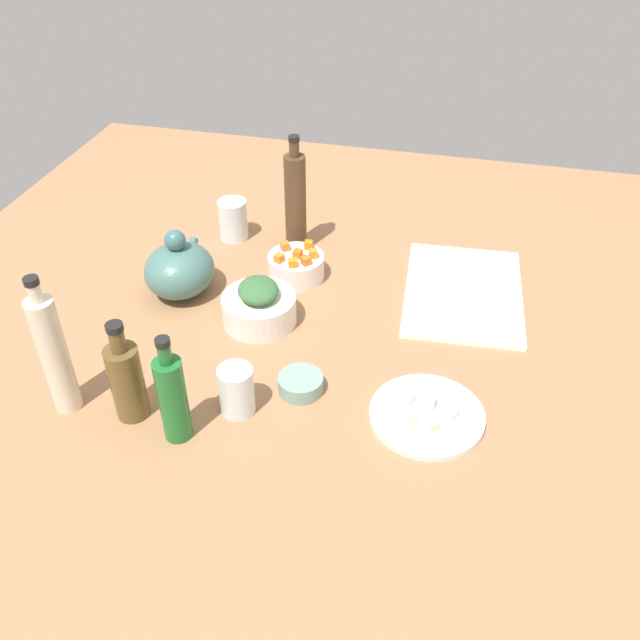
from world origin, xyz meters
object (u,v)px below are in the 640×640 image
Objects in this scene: bowl_carrots at (296,267)px; bowl_small_side at (300,384)px; bottle_1 at (173,397)px; bottle_3 at (295,202)px; bowl_greens at (259,309)px; cutting_board at (463,292)px; bottle_2 at (54,354)px; drinking_glass_0 at (233,220)px; bottle_0 at (127,379)px; drinking_glass_1 at (237,390)px; teapot at (179,269)px; plate_tofu at (427,415)px.

bowl_carrots reaches higher than bowl_small_side.
bottle_1 is 63.76cm from bottle_3.
bowl_carrots is at bearing -9.86° from bowl_greens.
cutting_board is 2.81× the size of bowl_carrots.
bowl_carrots is 0.46× the size of bottle_2.
drinking_glass_0 reaches higher than cutting_board.
bowl_small_side is 51.01cm from bottle_3.
bottle_1 is (-51.61, 7.04, 6.06)cm from bowl_carrots.
bottle_3 reaches higher than bottle_1.
bottle_0 reaches higher than bowl_greens.
bowl_greens is 26.13cm from drinking_glass_1.
bottle_0 is at bearing 167.23° from bottle_3.
bowl_greens is 0.54× the size of bottle_3.
bowl_greens is 35.29cm from drinking_glass_0.
bowl_small_side is at bearing -125.94° from teapot.
drinking_glass_1 is at bearing -73.76° from bottle_0.
bottle_0 is (-50.89, 54.64, 7.58)cm from cutting_board.
bowl_small_side is 0.29× the size of bottle_3.
bottle_2 is 0.97× the size of bottle_3.
bowl_carrots is 15.74cm from bottle_3.
bottle_2 is at bearing 94.33° from bottle_0.
drinking_glass_1 is (-25.76, -4.08, 1.58)cm from bowl_greens.
cutting_board is 37.84cm from bowl_carrots.
bottle_2 is at bearing 149.51° from bowl_carrots.
plate_tofu is at bearing -93.97° from bowl_small_side.
plate_tofu reaches higher than cutting_board.
bowl_carrots is 1.28× the size of drinking_glass_0.
bowl_greens is 0.76× the size of bottle_0.
bottle_3 is (29.65, 0.11, 9.47)cm from bowl_greens.
plate_tofu is 1.16× the size of teapot.
teapot is at bearing 9.43° from bottle_0.
bowl_greens is at bearing -179.80° from bottle_3.
bowl_greens is 1.55× the size of drinking_glass_0.
bottle_2 is (-13.68, 39.78, 10.65)cm from bowl_small_side.
bowl_small_side is (1.64, 23.68, 0.96)cm from plate_tofu.
bowl_greens is 1.64× the size of drinking_glass_1.
bottle_1 is at bearing -95.10° from bottle_2.
drinking_glass_1 is (-45.66, 36.71, 4.19)cm from cutting_board.
bottle_0 is 18.98cm from drinking_glass_1.
cutting_board is at bearing -35.45° from bowl_small_side.
bowl_carrots is 58.36cm from bottle_2.
bowl_greens is at bearing 61.96° from plate_tofu.
bowl_small_side is at bearing -48.33° from bottle_1.
drinking_glass_0 reaches higher than bowl_greens.
bottle_3 is at bearing 0.20° from bowl_greens.
bowl_small_side is at bearing 144.55° from cutting_board.
drinking_glass_0 is (1.47, 16.44, -7.60)cm from bottle_3.
drinking_glass_1 is at bearing -160.07° from drinking_glass_0.
plate_tofu is 65.62cm from bottle_2.
teapot is at bearing 21.84° from bottle_1.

